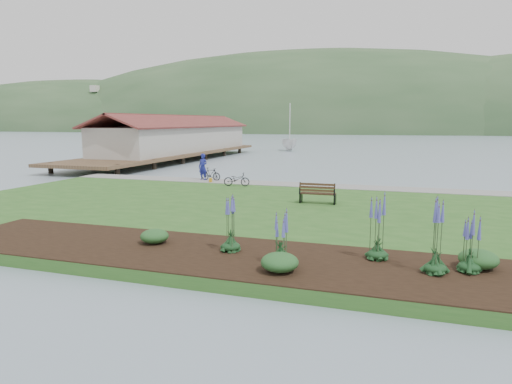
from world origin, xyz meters
TOP-DOWN VIEW (x-y plane):
  - ground at (0.00, 0.00)m, footprint 600.00×600.00m
  - lawn at (0.00, -2.00)m, footprint 34.00×20.00m
  - shoreline_path at (0.00, 6.90)m, footprint 34.00×2.20m
  - garden_bed at (3.00, -9.80)m, footprint 24.00×4.40m
  - far_hillside at (20.00, 170.00)m, footprint 580.00×80.00m
  - pier_pavilion at (-20.00, 27.52)m, footprint 8.00×36.00m
  - park_bench at (2.51, 0.29)m, footprint 1.87×0.81m
  - person at (-7.20, 7.18)m, footprint 0.93×0.74m
  - bicycle_a at (-3.78, 5.05)m, footprint 0.91×1.80m
  - bicycle_b at (-6.60, 7.20)m, footprint 0.58×1.57m
  - sailboat at (-10.88, 47.63)m, footprint 12.10×12.18m
  - pannier at (-6.16, 6.18)m, footprint 0.24×0.32m
  - echium_0 at (3.41, -10.32)m, footprint 0.62×0.62m
  - echium_1 at (6.09, -8.86)m, footprint 0.62×0.62m
  - echium_2 at (7.70, -9.72)m, footprint 0.62×0.62m
  - echium_3 at (8.63, -9.28)m, footprint 0.62×0.62m
  - echium_4 at (1.48, -9.44)m, footprint 0.62×0.62m
  - shrub_0 at (-1.41, -9.34)m, footprint 0.98×0.98m
  - shrub_1 at (3.54, -10.92)m, footprint 1.07×1.07m
  - shrub_2 at (8.92, -8.85)m, footprint 1.10×1.10m

SIDE VIEW (x-z plane):
  - ground at x=0.00m, z-range 0.00..0.00m
  - far_hillside at x=20.00m, z-range -19.00..19.00m
  - sailboat at x=-10.88m, z-range -11.88..11.88m
  - lawn at x=0.00m, z-range 0.00..0.40m
  - shoreline_path at x=0.00m, z-range 0.40..0.43m
  - garden_bed at x=3.00m, z-range 0.40..0.44m
  - pannier at x=-6.16m, z-range 0.40..0.71m
  - shrub_0 at x=-1.41m, z-range 0.44..0.93m
  - shrub_1 at x=3.54m, z-range 0.44..0.98m
  - shrub_2 at x=8.92m, z-range 0.44..0.99m
  - bicycle_a at x=-3.78m, z-range 0.40..1.30m
  - bicycle_b at x=-6.60m, z-range 0.40..1.32m
  - park_bench at x=2.51m, z-range 0.40..1.54m
  - echium_0 at x=3.41m, z-range 0.30..2.06m
  - echium_3 at x=8.63m, z-range 0.29..2.14m
  - echium_2 at x=7.70m, z-range 0.23..2.56m
  - echium_4 at x=1.48m, z-range 0.28..2.53m
  - echium_1 at x=6.09m, z-range 0.28..2.63m
  - person at x=-7.20m, z-range 0.40..2.67m
  - pier_pavilion at x=-20.00m, z-range -0.06..5.34m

